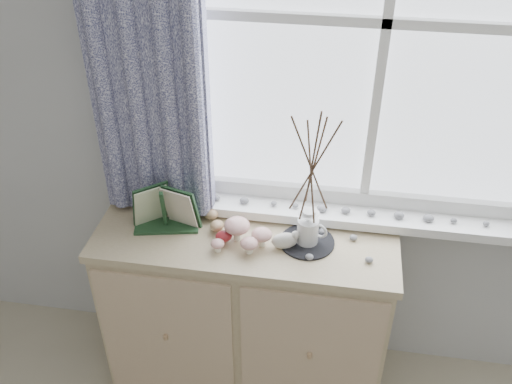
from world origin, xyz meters
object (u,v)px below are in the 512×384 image
twig_pitcher (312,165)px  botanical_book (163,211)px  toadstool_cluster (244,233)px  sideboard (246,311)px

twig_pitcher → botanical_book: bearing=-156.2°
toadstool_cluster → twig_pitcher: (0.24, 0.05, 0.31)m
sideboard → twig_pitcher: bearing=-0.1°
twig_pitcher → toadstool_cluster: bearing=-147.8°
sideboard → toadstool_cluster: (0.00, -0.05, 0.48)m
sideboard → twig_pitcher: 0.82m
botanical_book → twig_pitcher: (0.56, 0.02, 0.26)m
sideboard → toadstool_cluster: bearing=-86.8°
sideboard → twig_pitcher: twig_pitcher is taller
sideboard → toadstool_cluster: 0.48m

